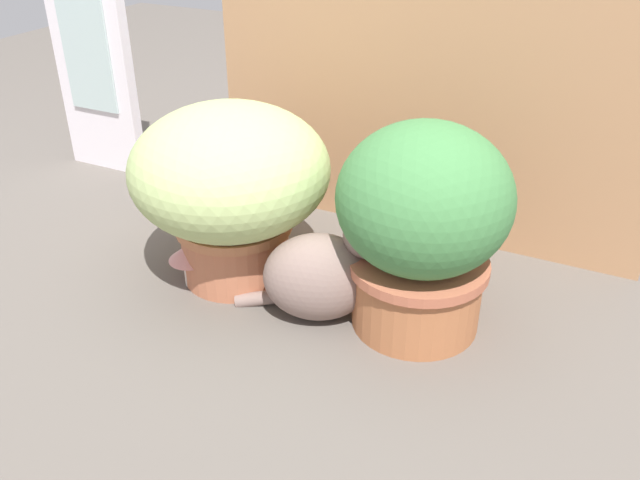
# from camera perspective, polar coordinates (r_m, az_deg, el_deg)

# --- Properties ---
(ground_plane) EXTENTS (6.00, 6.00, 0.00)m
(ground_plane) POSITION_cam_1_polar(r_m,az_deg,el_deg) (1.66, -0.74, -5.74)
(ground_plane) COLOR #5D554F
(cardboard_backdrop) EXTENTS (1.25, 0.03, 0.90)m
(cardboard_backdrop) POSITION_cam_1_polar(r_m,az_deg,el_deg) (1.85, 8.99, 13.27)
(cardboard_backdrop) COLOR tan
(cardboard_backdrop) RESTS_ON ground
(window_panel_white) EXTENTS (0.30, 0.05, 0.95)m
(window_panel_white) POSITION_cam_1_polar(r_m,az_deg,el_deg) (2.40, -19.18, 16.50)
(window_panel_white) COLOR white
(window_panel_white) RESTS_ON ground
(grass_planter) EXTENTS (0.49, 0.49, 0.46)m
(grass_planter) POSITION_cam_1_polar(r_m,az_deg,el_deg) (1.67, -7.60, 4.92)
(grass_planter) COLOR #B96A4A
(grass_planter) RESTS_ON ground
(leafy_planter) EXTENTS (0.39, 0.39, 0.50)m
(leafy_planter) POSITION_cam_1_polar(r_m,az_deg,el_deg) (1.48, 8.70, 1.40)
(leafy_planter) COLOR #AD663E
(leafy_planter) RESTS_ON ground
(cat) EXTENTS (0.39, 0.26, 0.32)m
(cat) POSITION_cam_1_polar(r_m,az_deg,el_deg) (1.56, 0.46, -2.82)
(cat) COLOR gray
(cat) RESTS_ON ground
(mushroom_ornament_pink) EXTENTS (0.11, 0.11, 0.12)m
(mushroom_ornament_pink) POSITION_cam_1_polar(r_m,az_deg,el_deg) (1.73, -10.99, -1.27)
(mushroom_ornament_pink) COLOR silver
(mushroom_ornament_pink) RESTS_ON ground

